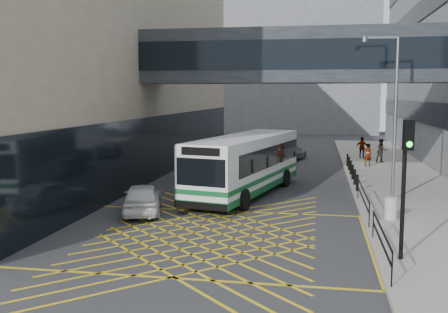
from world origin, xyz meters
The scene contains 18 objects.
ground centered at (0.00, 0.00, 0.00)m, with size 120.00×120.00×0.00m, color #333335.
building_whsmith centered at (-17.98, 16.00, 8.00)m, with size 24.17×42.00×16.00m.
building_far centered at (-2.00, 60.00, 9.00)m, with size 28.00×16.00×18.00m, color slate.
skybridge centered at (3.00, 12.00, 7.50)m, with size 20.00×4.10×3.00m.
pavement centered at (9.00, 15.00, 0.08)m, with size 6.00×54.00×0.16m, color gray.
box_junction centered at (0.00, 0.00, 0.00)m, with size 12.00×9.00×0.01m.
bus centered at (0.37, 8.72, 1.70)m, with size 4.99×11.57×3.16m.
car_white centered at (-3.65, 3.43, 0.71)m, with size 1.82×4.44×1.41m, color silver.
car_dark centered at (0.89, 15.78, 0.75)m, with size 1.88×4.81×1.51m, color #222228.
car_silver centered at (1.90, 24.12, 0.67)m, with size 1.83×4.34×1.35m, color gray.
traffic_light centered at (6.79, -2.06, 3.04)m, with size 0.34×0.53×4.43m.
street_lamp centered at (7.60, 7.72, 4.69)m, with size 1.81×0.39×7.94m.
litter_bin centered at (7.17, 3.59, 0.62)m, with size 0.53×0.53×0.91m, color #ADA89E.
kerb_railings centered at (6.15, 1.78, 0.88)m, with size 0.05×12.54×1.00m.
bollards centered at (6.25, 15.00, 0.61)m, with size 0.14×10.14×0.90m.
pedestrian_a centered at (7.68, 20.25, 0.99)m, with size 0.66×0.47×1.66m, color gray.
pedestrian_b centered at (8.92, 22.62, 1.05)m, with size 0.87×0.51×1.79m, color gray.
pedestrian_c centered at (7.70, 25.39, 1.01)m, with size 1.01×0.49×1.71m, color gray.
Camera 1 is at (4.11, -18.78, 5.34)m, focal length 42.00 mm.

